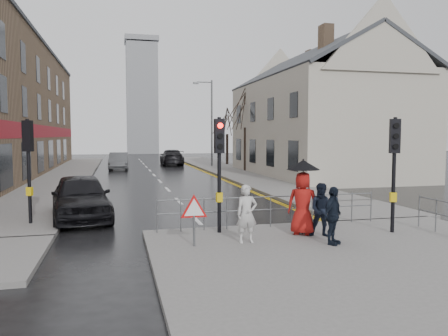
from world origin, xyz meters
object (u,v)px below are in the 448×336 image
pedestrian_with_umbrella (303,195)px  car_parked (81,197)px  pedestrian_b (322,210)px  car_mid (119,161)px  pedestrian_d (333,216)px  pedestrian_a (247,214)px

pedestrian_with_umbrella → car_parked: bearing=144.4°
pedestrian_b → car_mid: 28.73m
pedestrian_d → car_parked: pedestrian_d is taller
car_parked → car_mid: (1.43, 23.16, -0.07)m
pedestrian_d → car_mid: bearing=62.4°
pedestrian_b → car_parked: pedestrian_b is taller
pedestrian_a → pedestrian_d: size_ratio=1.02×
pedestrian_a → pedestrian_with_umbrella: 1.97m
car_parked → car_mid: bearing=78.9°
pedestrian_d → car_mid: pedestrian_d is taller
pedestrian_b → pedestrian_d: 0.88m
pedestrian_a → pedestrian_with_umbrella: bearing=16.4°
pedestrian_d → car_parked: bearing=100.8°
pedestrian_b → pedestrian_with_umbrella: pedestrian_with_umbrella is taller
pedestrian_b → pedestrian_with_umbrella: (-0.42, 0.40, 0.39)m
pedestrian_a → car_mid: 28.52m
car_parked → pedestrian_d: bearing=-48.7°
pedestrian_with_umbrella → car_parked: 7.99m
pedestrian_d → pedestrian_with_umbrella: bearing=64.4°
pedestrian_a → car_mid: pedestrian_a is taller
pedestrian_b → car_parked: (-6.91, 5.04, -0.09)m
pedestrian_with_umbrella → car_mid: (-5.05, 27.80, -0.54)m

